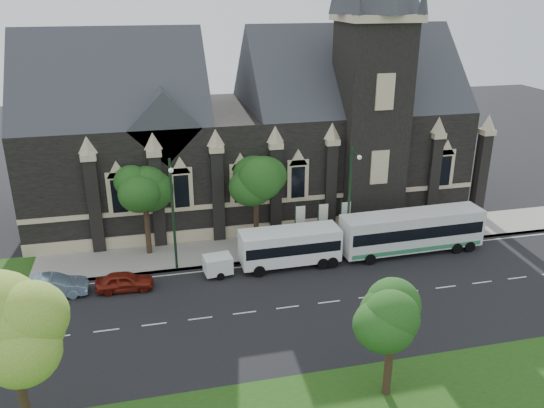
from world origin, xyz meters
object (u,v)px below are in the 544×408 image
object	(u,v)px
tree_park_near	(16,328)
shuttle_bus	(290,245)
tree_park_east	(394,317)
box_trailer	(218,265)
sedan	(53,286)
car_far_red	(125,281)
banner_flag_center	(321,219)
tour_coach	(412,231)
tree_walk_right	(258,178)
street_lamp_near	(350,195)
street_lamp_mid	(173,210)
banner_flag_left	(298,221)
banner_flag_right	(344,217)
tree_walk_left	(146,188)

from	to	relation	value
tree_park_near	shuttle_bus	size ratio (longest dim) A/B	1.09
tree_park_east	box_trailer	bearing A→B (deg)	115.62
sedan	car_far_red	distance (m)	4.93
banner_flag_center	tour_coach	size ratio (longest dim) A/B	0.33
tree_walk_right	sedan	world-z (taller)	tree_walk_right
tree_park_east	street_lamp_near	size ratio (longest dim) A/B	0.70
sedan	car_far_red	world-z (taller)	sedan
street_lamp_mid	tour_coach	size ratio (longest dim) A/B	0.75
street_lamp_near	sedan	bearing A→B (deg)	-175.42
street_lamp_mid	car_far_red	distance (m)	6.24
shuttle_bus	banner_flag_center	bearing A→B (deg)	39.91
tree_walk_right	street_lamp_mid	xyz separation A→B (m)	(-7.21, -3.62, -0.71)
banner_flag_left	sedan	distance (m)	19.51
sedan	street_lamp_near	bearing A→B (deg)	-85.03
street_lamp_mid	car_far_red	bearing A→B (deg)	-151.60
banner_flag_right	banner_flag_center	bearing A→B (deg)	180.00
banner_flag_left	sedan	world-z (taller)	banner_flag_left
tree_park_east	street_lamp_near	xyz separation A→B (m)	(3.82, 16.42, 0.49)
banner_flag_center	box_trailer	world-z (taller)	banner_flag_center
tree_park_near	banner_flag_center	bearing A→B (deg)	41.54
street_lamp_mid	tree_park_east	bearing A→B (deg)	-58.21
banner_flag_right	sedan	bearing A→B (deg)	-170.82
tree_park_near	tree_walk_left	xyz separation A→B (m)	(5.97, 19.47, -0.68)
shuttle_bus	tree_walk_right	bearing A→B (deg)	107.28
banner_flag_right	tree_walk_left	bearing A→B (deg)	173.96
tree_walk_right	shuttle_bus	xyz separation A→B (m)	(1.55, -4.75, -4.08)
street_lamp_mid	banner_flag_left	xyz separation A→B (m)	(10.29, 1.91, -2.73)
tree_walk_left	tour_coach	bearing A→B (deg)	-12.71
tree_walk_left	banner_flag_left	xyz separation A→B (m)	(12.08, -1.70, -3.35)
banner_flag_left	car_far_red	world-z (taller)	banner_flag_left
banner_flag_right	car_far_red	xyz separation A→B (m)	(-18.16, -4.00, -1.68)
street_lamp_near	banner_flag_left	distance (m)	4.99
tree_walk_right	banner_flag_right	world-z (taller)	tree_walk_right
banner_flag_left	banner_flag_right	size ratio (longest dim) A/B	1.00
street_lamp_mid	tree_walk_left	bearing A→B (deg)	116.47
shuttle_bus	car_far_red	bearing A→B (deg)	-176.44
banner_flag_center	box_trailer	xyz separation A→B (m)	(-9.28, -3.37, -1.48)
tree_park_near	car_far_red	world-z (taller)	tree_park_near
tree_park_east	sedan	world-z (taller)	tree_park_east
sedan	street_lamp_mid	bearing A→B (deg)	-77.89
tour_coach	shuttle_bus	size ratio (longest dim) A/B	1.53
tree_walk_right	tree_walk_left	distance (m)	9.01
tour_coach	sedan	size ratio (longest dim) A/B	2.53
tour_coach	street_lamp_near	bearing A→B (deg)	166.27
tour_coach	street_lamp_mid	bearing A→B (deg)	175.15
tree_park_near	banner_flag_left	bearing A→B (deg)	44.54
box_trailer	banner_flag_center	bearing A→B (deg)	13.99
tree_walk_right	street_lamp_mid	distance (m)	8.10
banner_flag_center	car_far_red	xyz separation A→B (m)	(-16.16, -4.00, -1.68)
banner_flag_right	box_trailer	distance (m)	11.87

